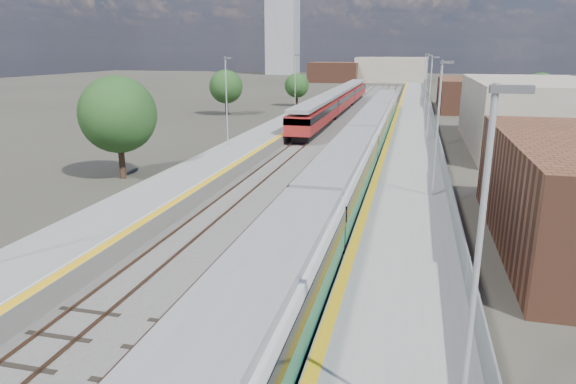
% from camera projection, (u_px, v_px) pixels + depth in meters
% --- Properties ---
extents(ground, '(320.00, 320.00, 0.00)m').
position_uv_depth(ground, '(364.00, 134.00, 57.36)').
color(ground, '#47443A').
rests_on(ground, ground).
extents(ballast_bed, '(10.50, 155.00, 0.06)m').
position_uv_depth(ballast_bed, '(347.00, 130.00, 60.21)').
color(ballast_bed, '#565451').
rests_on(ballast_bed, ground).
extents(tracks, '(8.96, 160.00, 0.17)m').
position_uv_depth(tracks, '(353.00, 127.00, 61.62)').
color(tracks, '#4C3323').
rests_on(tracks, ground).
extents(platform_right, '(4.70, 155.00, 8.52)m').
position_uv_depth(platform_right, '(413.00, 128.00, 58.35)').
color(platform_right, slate).
rests_on(platform_right, ground).
extents(platform_left, '(4.30, 155.00, 8.52)m').
position_uv_depth(platform_left, '(290.00, 124.00, 61.62)').
color(platform_left, slate).
rests_on(platform_left, ground).
extents(buildings, '(72.00, 185.50, 40.00)m').
position_uv_depth(buildings, '(331.00, 44.00, 141.58)').
color(buildings, brown).
rests_on(buildings, ground).
extents(green_train, '(2.68, 74.75, 2.95)m').
position_uv_depth(green_train, '(360.00, 145.00, 38.90)').
color(green_train, black).
rests_on(green_train, ground).
extents(red_train, '(2.70, 54.86, 3.41)m').
position_uv_depth(red_train, '(338.00, 100.00, 74.62)').
color(red_train, black).
rests_on(red_train, ground).
extents(tree_a, '(5.44, 5.44, 7.37)m').
position_uv_depth(tree_a, '(118.00, 115.00, 36.24)').
color(tree_a, '#382619').
rests_on(tree_a, ground).
extents(tree_b, '(4.72, 4.72, 6.40)m').
position_uv_depth(tree_b, '(226.00, 87.00, 72.66)').
color(tree_b, '#382619').
rests_on(tree_b, ground).
extents(tree_c, '(3.98, 3.98, 5.40)m').
position_uv_depth(tree_c, '(297.00, 86.00, 84.41)').
color(tree_c, '#382619').
rests_on(tree_c, ground).
extents(tree_d, '(4.47, 4.47, 6.06)m').
position_uv_depth(tree_d, '(540.00, 89.00, 72.02)').
color(tree_d, '#382619').
rests_on(tree_d, ground).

